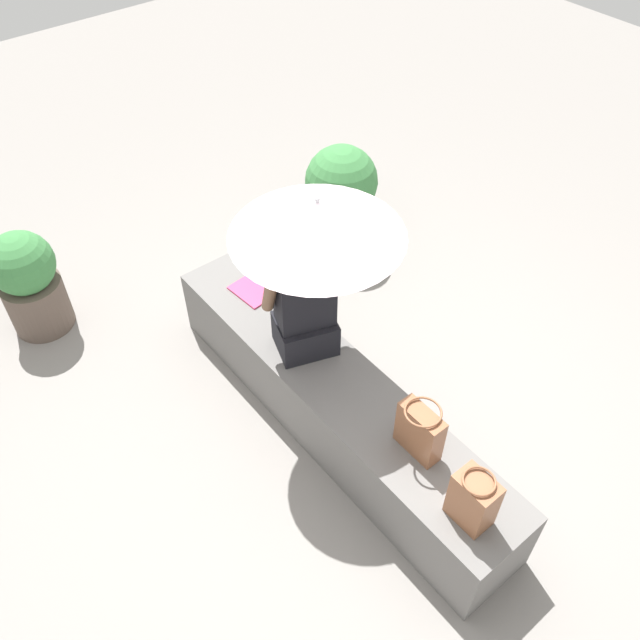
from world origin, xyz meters
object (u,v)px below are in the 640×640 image
handbag_black (473,499)px  planter_near (341,195)px  person_seated (305,299)px  parasol (317,219)px  tote_bag_canvas (420,431)px  planter_far (29,282)px  magazine (252,291)px

handbag_black → planter_near: (2.45, -1.25, -0.17)m
person_seated → handbag_black: bearing=176.9°
person_seated → parasol: 0.61m
tote_bag_canvas → planter_far: tote_bag_canvas is taller
tote_bag_canvas → planter_near: 2.34m
planter_near → planter_far: 2.33m
magazine → planter_near: size_ratio=0.32×
tote_bag_canvas → planter_near: size_ratio=0.37×
person_seated → parasol: size_ratio=0.80×
planter_far → tote_bag_canvas: bearing=-158.0°
person_seated → magazine: bearing=-2.0°
person_seated → handbag_black: (-1.37, 0.07, -0.23)m
parasol → magazine: 1.20m
person_seated → magazine: 0.71m
person_seated → handbag_black: 1.40m
magazine → planter_far: size_ratio=0.35×
magazine → planter_far: bearing=38.9°
tote_bag_canvas → parasol: bearing=-1.1°
parasol → tote_bag_canvas: (-0.85, 0.02, -0.83)m
person_seated → planter_near: bearing=-47.8°
handbag_black → magazine: handbag_black is taller
magazine → planter_near: (0.48, -1.16, -0.02)m
person_seated → handbag_black: size_ratio=2.73×
tote_bag_canvas → planter_far: size_ratio=0.41×
magazine → planter_near: 1.25m
tote_bag_canvas → magazine: size_ratio=1.16×
tote_bag_canvas → planter_near: (2.01, -1.18, -0.17)m
planter_near → handbag_black: bearing=152.9°
magazine → handbag_black: bearing=171.8°
handbag_black → magazine: (1.97, -0.10, -0.15)m
parasol → tote_bag_canvas: parasol is taller
parasol → handbag_black: bearing=175.8°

